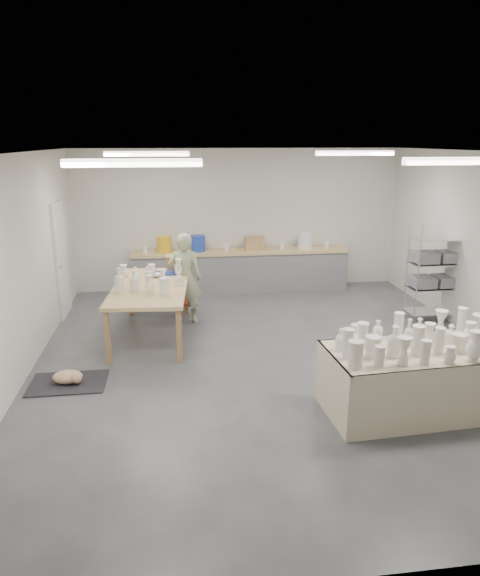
{
  "coord_description": "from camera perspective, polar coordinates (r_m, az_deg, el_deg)",
  "views": [
    {
      "loc": [
        -1.43,
        -6.95,
        3.17
      ],
      "look_at": [
        -0.46,
        0.29,
        1.05
      ],
      "focal_mm": 32.0,
      "sensor_mm": 36.0,
      "label": 1
    }
  ],
  "objects": [
    {
      "name": "room",
      "position": [
        7.24,
        3.04,
        7.31
      ],
      "size": [
        8.0,
        8.02,
        3.0
      ],
      "color": "#424449",
      "rests_on": "ground"
    },
    {
      "name": "back_counter",
      "position": [
        11.05,
        0.01,
        2.12
      ],
      "size": [
        4.6,
        0.6,
        1.24
      ],
      "color": "tan",
      "rests_on": "ground"
    },
    {
      "name": "wire_shelf",
      "position": [
        9.81,
        20.82,
        1.83
      ],
      "size": [
        0.88,
        0.48,
        1.8
      ],
      "color": "silver",
      "rests_on": "ground"
    },
    {
      "name": "drying_table",
      "position": [
        6.6,
        19.3,
        -9.25
      ],
      "size": [
        2.3,
        1.2,
        1.15
      ],
      "rotation": [
        0.0,
        0.0,
        0.06
      ],
      "color": "olive",
      "rests_on": "ground"
    },
    {
      "name": "work_table",
      "position": [
        8.58,
        -9.68,
        0.46
      ],
      "size": [
        1.35,
        2.43,
        1.25
      ],
      "rotation": [
        0.0,
        0.0,
        -0.08
      ],
      "color": "tan",
      "rests_on": "ground"
    },
    {
      "name": "rug",
      "position": [
        7.41,
        -18.56,
        -9.97
      ],
      "size": [
        1.0,
        0.7,
        0.02
      ],
      "primitive_type": "cube",
      "color": "black",
      "rests_on": "ground"
    },
    {
      "name": "cat",
      "position": [
        7.35,
        -18.5,
        -9.34
      ],
      "size": [
        0.47,
        0.41,
        0.17
      ],
      "rotation": [
        0.0,
        0.0,
        -0.42
      ],
      "color": "white",
      "rests_on": "rug"
    },
    {
      "name": "potter",
      "position": [
        9.12,
        -6.13,
        1.1
      ],
      "size": [
        0.67,
        0.51,
        1.63
      ],
      "primitive_type": "imported",
      "rotation": [
        0.0,
        0.0,
        2.91
      ],
      "color": "#9FAC85",
      "rests_on": "ground"
    },
    {
      "name": "red_stool",
      "position": [
        9.53,
        -6.08,
        -1.75
      ],
      "size": [
        0.36,
        0.36,
        0.28
      ],
      "rotation": [
        0.0,
        0.0,
        0.2
      ],
      "color": "red",
      "rests_on": "ground"
    }
  ]
}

